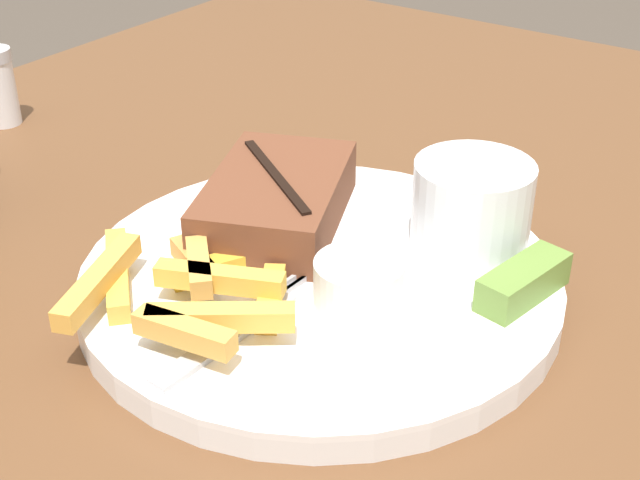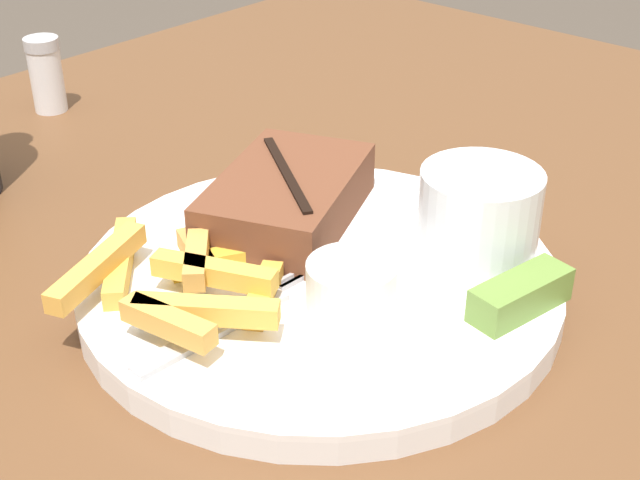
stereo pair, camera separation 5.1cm
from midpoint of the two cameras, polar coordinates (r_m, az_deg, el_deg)
name	(u,v)px [view 1 (the left image)]	position (r m, az deg, el deg)	size (l,w,h in m)	color
dining_table	(320,408)	(0.59, -2.54, -10.82)	(1.12, 0.95, 0.73)	brown
dinner_plate	(320,282)	(0.53, -2.78, -2.80)	(0.28, 0.28, 0.02)	white
steak_portion	(276,200)	(0.56, -5.41, 2.51)	(0.15, 0.12, 0.03)	brown
fries_pile	(184,286)	(0.49, -11.65, -3.01)	(0.12, 0.16, 0.02)	gold
coleslaw_cup	(472,201)	(0.54, 7.04, 2.43)	(0.07, 0.07, 0.05)	white
dipping_sauce_cup	(359,280)	(0.49, -0.52, -2.70)	(0.05, 0.05, 0.03)	silver
pickle_spear	(523,282)	(0.50, 10.06, -2.74)	(0.07, 0.03, 0.02)	olive
fork_utensil	(234,325)	(0.48, -8.59, -5.52)	(0.13, 0.02, 0.00)	#B7B7BC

